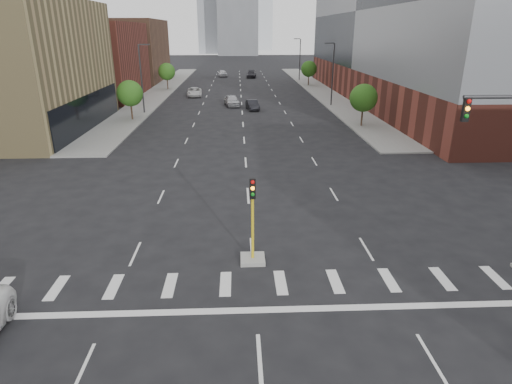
{
  "coord_description": "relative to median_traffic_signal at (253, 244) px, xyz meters",
  "views": [
    {
      "loc": [
        -0.63,
        -9.63,
        10.72
      ],
      "look_at": [
        0.3,
        12.06,
        2.5
      ],
      "focal_mm": 30.0,
      "sensor_mm": 36.0,
      "label": 1
    }
  ],
  "objects": [
    {
      "name": "car_near_left",
      "position": [
        -1.5,
        46.65,
        -0.14
      ],
      "size": [
        2.68,
        5.12,
        1.66
      ],
      "primitive_type": "imported",
      "rotation": [
        0.0,
        0.0,
        0.15
      ],
      "color": "#ADAEB2",
      "rests_on": "ground"
    },
    {
      "name": "sidewalk_right_far",
      "position": [
        15.0,
        65.03,
        -0.9
      ],
      "size": [
        5.0,
        92.0,
        0.15
      ],
      "primitive_type": "cube",
      "color": "gray",
      "rests_on": "ground"
    },
    {
      "name": "streetlight_right_a",
      "position": [
        13.41,
        46.03,
        4.04
      ],
      "size": [
        1.6,
        0.22,
        9.07
      ],
      "color": "#2D2D30",
      "rests_on": "ground"
    },
    {
      "name": "car_mid_right",
      "position": [
        1.5,
        43.26,
        -0.29
      ],
      "size": [
        2.01,
        4.32,
        1.37
      ],
      "primitive_type": "imported",
      "rotation": [
        0.0,
        0.0,
        0.14
      ],
      "color": "black",
      "rests_on": "ground"
    },
    {
      "name": "tree_right_far",
      "position": [
        14.0,
        71.03,
        2.42
      ],
      "size": [
        3.2,
        3.2,
        4.85
      ],
      "color": "#382619",
      "rests_on": "ground"
    },
    {
      "name": "tree_left_far",
      "position": [
        -14.0,
        66.03,
        2.42
      ],
      "size": [
        3.2,
        3.2,
        4.85
      ],
      "color": "#382619",
      "rests_on": "ground"
    },
    {
      "name": "building_left_far_a",
      "position": [
        -27.5,
        57.03,
        5.03
      ],
      "size": [
        20.0,
        22.0,
        12.0
      ],
      "primitive_type": "cube",
      "color": "brown",
      "rests_on": "ground"
    },
    {
      "name": "building_right_main",
      "position": [
        29.5,
        51.03,
        10.03
      ],
      "size": [
        24.0,
        70.0,
        22.0
      ],
      "color": "brown",
      "rests_on": "ground"
    },
    {
      "name": "tree_right_near",
      "position": [
        14.0,
        31.03,
        2.42
      ],
      "size": [
        3.2,
        3.2,
        4.85
      ],
      "color": "#382619",
      "rests_on": "ground"
    },
    {
      "name": "streetlight_right_b",
      "position": [
        13.41,
        81.03,
        4.04
      ],
      "size": [
        1.6,
        0.22,
        9.07
      ],
      "color": "#2D2D30",
      "rests_on": "ground"
    },
    {
      "name": "sidewalk_left_far",
      "position": [
        -15.0,
        65.03,
        -0.9
      ],
      "size": [
        5.0,
        92.0,
        0.15
      ],
      "primitive_type": "cube",
      "color": "gray",
      "rests_on": "ground"
    },
    {
      "name": "building_left_far_b",
      "position": [
        -27.5,
        83.03,
        5.53
      ],
      "size": [
        20.0,
        24.0,
        13.0
      ],
      "primitive_type": "cube",
      "color": "brown",
      "rests_on": "ground"
    },
    {
      "name": "median_traffic_signal",
      "position": [
        0.0,
        0.0,
        0.0
      ],
      "size": [
        1.2,
        1.2,
        4.4
      ],
      "color": "#999993",
      "rests_on": "ground"
    },
    {
      "name": "car_deep_right",
      "position": [
        2.83,
        88.0,
        -0.19
      ],
      "size": [
        2.6,
        5.54,
        1.56
      ],
      "primitive_type": "imported",
      "rotation": [
        0.0,
        0.0,
        -0.08
      ],
      "color": "black",
      "rests_on": "ground"
    },
    {
      "name": "tree_left_near",
      "position": [
        -14.0,
        36.03,
        2.42
      ],
      "size": [
        3.2,
        3.2,
        4.85
      ],
      "color": "#382619",
      "rests_on": "ground"
    },
    {
      "name": "streetlight_left",
      "position": [
        -13.41,
        41.03,
        4.04
      ],
      "size": [
        1.6,
        0.22,
        9.07
      ],
      "color": "#2D2D30",
      "rests_on": "ground"
    },
    {
      "name": "car_far_left",
      "position": [
        -8.06,
        57.17,
        -0.24
      ],
      "size": [
        2.83,
        5.46,
        1.47
      ],
      "primitive_type": "imported",
      "rotation": [
        0.0,
        0.0,
        0.08
      ],
      "color": "silver",
      "rests_on": "ground"
    },
    {
      "name": "tower_mid",
      "position": [
        0.0,
        191.03,
        21.03
      ],
      "size": [
        18.0,
        18.0,
        44.0
      ],
      "primitive_type": "cube",
      "color": "slate",
      "rests_on": "ground"
    },
    {
      "name": "car_distant",
      "position": [
        -4.22,
        90.79,
        -0.15
      ],
      "size": [
        2.66,
        5.08,
        1.65
      ],
      "primitive_type": "imported",
      "rotation": [
        0.0,
        0.0,
        0.15
      ],
      "color": "silver",
      "rests_on": "ground"
    }
  ]
}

